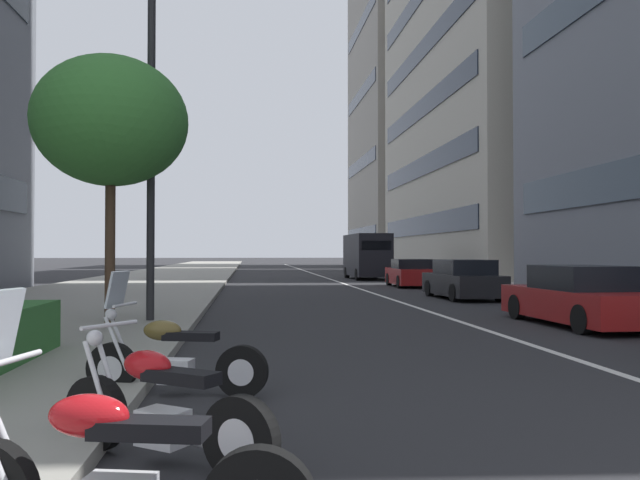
% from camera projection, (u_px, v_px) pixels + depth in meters
% --- Properties ---
extents(sidewalk_right_plaza, '(160.00, 8.44, 0.15)m').
position_uv_depth(sidewalk_right_plaza, '(138.00, 285.00, 31.40)').
color(sidewalk_right_plaza, gray).
rests_on(sidewalk_right_plaza, ground).
extents(lane_centre_stripe, '(110.00, 0.16, 0.01)m').
position_uv_depth(lane_centre_stripe, '(336.00, 281.00, 37.53)').
color(lane_centre_stripe, silver).
rests_on(lane_centre_stripe, ground).
extents(motorcycle_nearest_camera, '(0.72, 2.19, 1.48)m').
position_uv_depth(motorcycle_nearest_camera, '(111.00, 478.00, 3.53)').
color(motorcycle_nearest_camera, black).
rests_on(motorcycle_nearest_camera, ground).
extents(motorcycle_second_in_row, '(1.33, 1.82, 1.10)m').
position_uv_depth(motorcycle_second_in_row, '(161.00, 412.00, 5.07)').
color(motorcycle_second_in_row, black).
rests_on(motorcycle_second_in_row, ground).
extents(motorcycle_mid_row, '(0.78, 2.16, 1.46)m').
position_uv_depth(motorcycle_mid_row, '(172.00, 359.00, 7.52)').
color(motorcycle_mid_row, black).
rests_on(motorcycle_mid_row, ground).
extents(car_lead_in_lane, '(4.68, 1.91, 1.38)m').
position_uv_depth(car_lead_in_lane, '(580.00, 298.00, 14.71)').
color(car_lead_in_lane, maroon).
rests_on(car_lead_in_lane, ground).
extents(car_far_down_avenue, '(4.35, 1.89, 1.43)m').
position_uv_depth(car_far_down_avenue, '(463.00, 280.00, 23.22)').
color(car_far_down_avenue, black).
rests_on(car_far_down_avenue, ground).
extents(car_following_behind, '(4.21, 1.97, 1.36)m').
position_uv_depth(car_following_behind, '(411.00, 274.00, 31.34)').
color(car_following_behind, maroon).
rests_on(car_following_behind, ground).
extents(delivery_van_ahead, '(5.63, 2.25, 2.83)m').
position_uv_depth(delivery_van_ahead, '(367.00, 255.00, 40.44)').
color(delivery_van_ahead, black).
rests_on(delivery_van_ahead, ground).
extents(street_lamp_with_banners, '(1.26, 2.14, 7.97)m').
position_uv_depth(street_lamp_with_banners, '(164.00, 110.00, 14.66)').
color(street_lamp_with_banners, '#232326').
rests_on(street_lamp_with_banners, sidewalk_right_plaza).
extents(street_tree_mid_sidewalk, '(3.37, 3.37, 5.87)m').
position_uv_depth(street_tree_mid_sidewalk, '(111.00, 122.00, 14.13)').
color(street_tree_mid_sidewalk, '#473323').
rests_on(street_tree_mid_sidewalk, sidewalk_right_plaza).
extents(office_tower_near_left, '(20.38, 14.91, 48.90)m').
position_uv_depth(office_tower_near_left, '(421.00, 66.00, 78.04)').
color(office_tower_near_left, gray).
rests_on(office_tower_near_left, ground).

